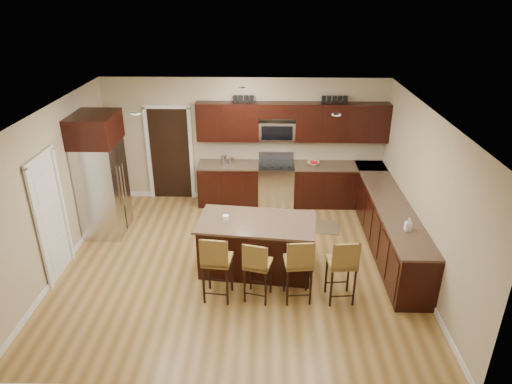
{
  "coord_description": "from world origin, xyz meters",
  "views": [
    {
      "loc": [
        0.48,
        -6.65,
        4.47
      ],
      "look_at": [
        0.3,
        0.4,
        1.21
      ],
      "focal_mm": 32.0,
      "sensor_mm": 36.0,
      "label": 1
    }
  ],
  "objects_px": {
    "island": "(256,247)",
    "stool_right": "(299,263)",
    "stool_mid": "(257,265)",
    "range": "(276,184)",
    "stool_extra": "(343,264)",
    "stool_left": "(216,261)",
    "refrigerator": "(101,174)"
  },
  "relations": [
    {
      "from": "range",
      "to": "stool_left",
      "type": "xyz_separation_m",
      "value": [
        -0.94,
        -3.4,
        0.23
      ]
    },
    {
      "from": "stool_left",
      "to": "stool_extra",
      "type": "relative_size",
      "value": 1.03
    },
    {
      "from": "range",
      "to": "refrigerator",
      "type": "bearing_deg",
      "value": -158.33
    },
    {
      "from": "stool_extra",
      "to": "stool_left",
      "type": "bearing_deg",
      "value": 174.42
    },
    {
      "from": "island",
      "to": "stool_right",
      "type": "distance_m",
      "value": 1.1
    },
    {
      "from": "stool_mid",
      "to": "refrigerator",
      "type": "xyz_separation_m",
      "value": [
        -2.96,
        2.08,
        0.56
      ]
    },
    {
      "from": "stool_mid",
      "to": "refrigerator",
      "type": "height_order",
      "value": "refrigerator"
    },
    {
      "from": "stool_right",
      "to": "refrigerator",
      "type": "height_order",
      "value": "refrigerator"
    },
    {
      "from": "range",
      "to": "island",
      "type": "bearing_deg",
      "value": -98.09
    },
    {
      "from": "refrigerator",
      "to": "stool_left",
      "type": "bearing_deg",
      "value": -41.54
    },
    {
      "from": "stool_mid",
      "to": "island",
      "type": "bearing_deg",
      "value": 105.97
    },
    {
      "from": "range",
      "to": "stool_extra",
      "type": "xyz_separation_m",
      "value": [
        0.94,
        -3.4,
        0.21
      ]
    },
    {
      "from": "range",
      "to": "stool_mid",
      "type": "bearing_deg",
      "value": -95.66
    },
    {
      "from": "stool_extra",
      "to": "refrigerator",
      "type": "bearing_deg",
      "value": 148.15
    },
    {
      "from": "range",
      "to": "stool_left",
      "type": "distance_m",
      "value": 3.54
    },
    {
      "from": "stool_extra",
      "to": "stool_right",
      "type": "bearing_deg",
      "value": 174.36
    },
    {
      "from": "stool_left",
      "to": "refrigerator",
      "type": "distance_m",
      "value": 3.19
    },
    {
      "from": "stool_mid",
      "to": "stool_right",
      "type": "relative_size",
      "value": 0.94
    },
    {
      "from": "stool_right",
      "to": "stool_extra",
      "type": "height_order",
      "value": "same"
    },
    {
      "from": "refrigerator",
      "to": "stool_extra",
      "type": "xyz_separation_m",
      "value": [
        4.24,
        -2.09,
        -0.53
      ]
    },
    {
      "from": "island",
      "to": "stool_extra",
      "type": "xyz_separation_m",
      "value": [
        1.3,
        -0.84,
        0.25
      ]
    },
    {
      "from": "stool_right",
      "to": "stool_extra",
      "type": "bearing_deg",
      "value": -5.64
    },
    {
      "from": "island",
      "to": "stool_right",
      "type": "xyz_separation_m",
      "value": [
        0.65,
        -0.84,
        0.25
      ]
    },
    {
      "from": "island",
      "to": "stool_right",
      "type": "relative_size",
      "value": 1.85
    },
    {
      "from": "island",
      "to": "refrigerator",
      "type": "bearing_deg",
      "value": 163.4
    },
    {
      "from": "stool_mid",
      "to": "refrigerator",
      "type": "bearing_deg",
      "value": 159.07
    },
    {
      "from": "stool_mid",
      "to": "refrigerator",
      "type": "distance_m",
      "value": 3.66
    },
    {
      "from": "stool_right",
      "to": "stool_extra",
      "type": "distance_m",
      "value": 0.65
    },
    {
      "from": "range",
      "to": "stool_extra",
      "type": "height_order",
      "value": "range"
    },
    {
      "from": "stool_left",
      "to": "stool_extra",
      "type": "bearing_deg",
      "value": 6.72
    },
    {
      "from": "range",
      "to": "stool_extra",
      "type": "relative_size",
      "value": 1.02
    },
    {
      "from": "stool_right",
      "to": "stool_mid",
      "type": "bearing_deg",
      "value": 173.88
    }
  ]
}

